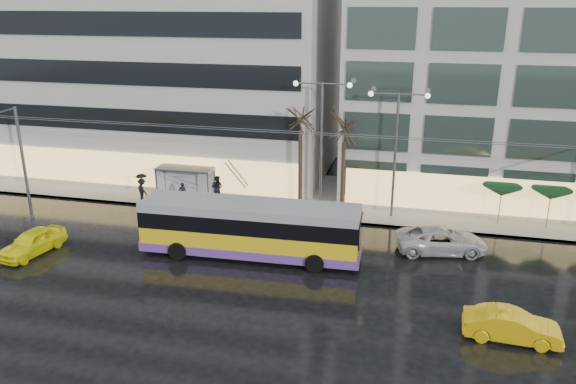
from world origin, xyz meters
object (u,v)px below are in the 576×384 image
(bus_shelter, at_px, (182,176))
(taxi_a, at_px, (32,242))
(trolleybus, at_px, (250,231))
(street_lamp_near, at_px, (322,129))

(bus_shelter, relative_size, taxi_a, 0.99)
(trolleybus, height_order, street_lamp_near, street_lamp_near)
(trolleybus, distance_m, street_lamp_near, 9.55)
(bus_shelter, bearing_deg, trolleybus, -45.89)
(trolleybus, distance_m, taxi_a, 12.96)
(street_lamp_near, relative_size, taxi_a, 2.14)
(trolleybus, xyz_separation_m, street_lamp_near, (2.69, 8.04, 4.39))
(trolleybus, bearing_deg, taxi_a, -168.13)
(bus_shelter, distance_m, taxi_a, 11.76)
(trolleybus, relative_size, bus_shelter, 3.06)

